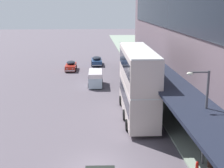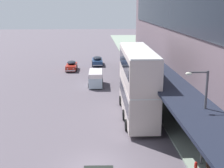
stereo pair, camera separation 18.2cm
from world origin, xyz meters
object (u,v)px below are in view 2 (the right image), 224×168
Objects in this scene: sedan_oncoming_rear at (71,66)px; pedestrian_at_kerb at (210,165)px; transit_bus_kerbside_front at (137,81)px; street_lamp at (202,111)px; fire_hydrant at (196,167)px; sedan_trailing_near at (97,61)px; vw_van at (96,77)px.

pedestrian_at_kerb is (10.43, -33.90, 0.41)m from sedan_oncoming_rear.
street_lamp is (2.82, -9.58, 0.37)m from transit_bus_kerbside_front.
fire_hydrant is (9.96, -32.90, -0.28)m from sedan_oncoming_rear.
pedestrian_at_kerb reaches higher than sedan_oncoming_rear.
transit_bus_kerbside_front is 10.00m from street_lamp.
sedan_trailing_near is (-3.37, 26.59, -2.73)m from transit_bus_kerbside_front.
sedan_oncoming_rear is 2.33× the size of pedestrian_at_kerb.
vw_van is 23.59m from fire_hydrant.
transit_bus_kerbside_front is 11.26m from fire_hydrant.
sedan_oncoming_rear is at bearing 108.94° from transit_bus_kerbside_front.
sedan_oncoming_rear is at bearing 106.84° from fire_hydrant.
transit_bus_kerbside_front is 26.94m from sedan_trailing_near.
fire_hydrant is at bearing -81.32° from sedan_trailing_near.
sedan_oncoming_rear is 6.18× the size of fire_hydrant.
pedestrian_at_kerb is at bearing -64.77° from fire_hydrant.
pedestrian_at_kerb is 1.30m from fire_hydrant.
transit_bus_kerbside_front reaches higher than sedan_trailing_near.
sedan_trailing_near is at bearing 99.71° from street_lamp.
street_lamp is (6.19, -36.17, 3.10)m from sedan_trailing_near.
fire_hydrant is at bearing -73.16° from sedan_oncoming_rear.
street_lamp is at bearing -73.10° from vw_van.
vw_van is at bearing 107.29° from transit_bus_kerbside_front.
street_lamp reaches higher than sedan_trailing_near.
vw_van is 6.57× the size of fire_hydrant.
street_lamp reaches higher than vw_van.
transit_bus_kerbside_front is at bearing 103.46° from pedestrian_at_kerb.
vw_van is (-3.79, 12.18, -2.41)m from transit_bus_kerbside_front.
vw_van is 22.91m from street_lamp.
pedestrian_at_kerb is (6.57, -23.77, 0.08)m from vw_van.
pedestrian_at_kerb is at bearing -72.90° from sedan_oncoming_rear.
street_lamp reaches higher than pedestrian_at_kerb.
vw_van is at bearing 104.99° from fire_hydrant.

